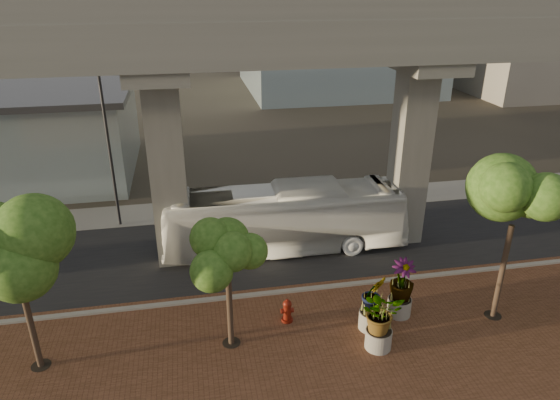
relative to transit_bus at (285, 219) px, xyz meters
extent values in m
plane|color=#353026|center=(0.45, -1.99, -1.71)|extent=(160.00, 160.00, 0.00)
cube|color=brown|center=(0.45, -9.99, -1.68)|extent=(70.00, 13.00, 0.06)
cube|color=black|center=(0.45, 0.01, -1.69)|extent=(90.00, 8.00, 0.04)
cube|color=gray|center=(0.45, -3.99, -1.63)|extent=(70.00, 0.25, 0.16)
cube|color=gray|center=(0.45, 5.51, -1.68)|extent=(90.00, 3.00, 0.06)
cube|color=gray|center=(0.45, -1.59, 8.79)|extent=(72.00, 2.40, 1.80)
cube|color=gray|center=(0.45, 1.61, 8.79)|extent=(72.00, 2.40, 1.80)
cube|color=gray|center=(0.45, -2.69, 10.19)|extent=(72.00, 0.12, 1.00)
cube|color=gray|center=(0.45, 2.71, 10.19)|extent=(72.00, 0.12, 1.00)
imported|color=white|center=(0.00, 0.00, 0.00)|extent=(12.36, 3.19, 3.43)
cylinder|color=#65150B|center=(-1.08, -5.98, -1.60)|extent=(0.47, 0.47, 0.10)
cylinder|color=#65150B|center=(-1.08, -5.98, -1.22)|extent=(0.31, 0.31, 0.76)
sphere|color=#65150B|center=(-1.08, -5.98, -0.85)|extent=(0.36, 0.36, 0.36)
cylinder|color=#65150B|center=(-1.08, -5.98, -0.68)|extent=(0.10, 0.10, 0.13)
cylinder|color=#65150B|center=(-1.08, -5.98, -1.16)|extent=(0.52, 0.21, 0.21)
cylinder|color=#A69F96|center=(1.98, -8.19, -1.26)|extent=(1.00, 1.00, 0.78)
imported|color=#295215|center=(1.98, -8.19, -0.04)|extent=(2.22, 2.22, 1.67)
cylinder|color=#ACA89B|center=(3.57, -6.42, -1.27)|extent=(0.98, 0.98, 0.76)
imported|color=#295215|center=(3.57, -6.42, 0.00)|extent=(2.39, 2.39, 1.79)
cylinder|color=#A09A90|center=(2.12, -7.04, -1.26)|extent=(1.00, 1.00, 0.78)
imported|color=#295215|center=(2.12, -7.04, -0.04)|extent=(2.23, 2.23, 1.67)
cylinder|color=#423225|center=(-10.36, -6.86, 0.28)|extent=(0.22, 0.22, 3.87)
cylinder|color=black|center=(-10.36, -6.86, -1.65)|extent=(0.70, 0.70, 0.01)
cylinder|color=#423225|center=(-3.46, -6.92, -0.04)|extent=(0.22, 0.22, 3.22)
cylinder|color=black|center=(-3.46, -6.92, -1.65)|extent=(0.70, 0.70, 0.01)
cylinder|color=#423225|center=(7.40, -7.25, 0.45)|extent=(0.22, 0.22, 4.20)
cylinder|color=black|center=(7.40, -7.25, -1.65)|extent=(0.70, 0.70, 0.01)
cylinder|color=#2B2B30|center=(-8.69, 4.42, 2.78)|extent=(0.16, 0.16, 8.90)
cube|color=#2B2B30|center=(-8.69, 3.87, 7.23)|extent=(0.17, 1.11, 0.17)
cube|color=silver|center=(-8.69, 3.31, 7.11)|extent=(0.44, 0.22, 0.13)
cylinder|color=#2A2A2F|center=(7.46, 4.63, 2.40)|extent=(0.14, 0.14, 8.14)
cube|color=#2A2A2F|center=(7.46, 4.12, 6.47)|extent=(0.15, 1.02, 0.15)
cube|color=silver|center=(7.46, 3.61, 6.36)|extent=(0.41, 0.20, 0.12)
camera|label=1|loc=(-4.48, -22.28, 11.16)|focal=32.00mm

